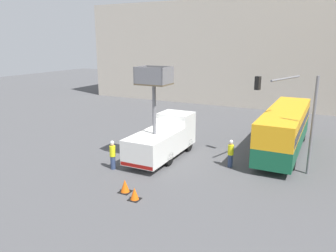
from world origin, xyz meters
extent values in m
plane|color=#4C4C4F|center=(0.00, 0.00, 0.00)|extent=(120.00, 120.00, 0.00)
cube|color=#BCB2A3|center=(0.00, 24.92, 6.59)|extent=(44.00, 10.00, 13.19)
cube|color=silver|center=(0.06, 1.50, 1.64)|extent=(2.39, 2.01, 2.43)
cube|color=silver|center=(0.06, -1.86, 1.24)|extent=(2.39, 4.70, 1.63)
cube|color=red|center=(0.06, -4.16, 0.57)|extent=(2.35, 0.10, 0.24)
cylinder|color=black|center=(-0.99, 1.50, 0.47)|extent=(0.30, 0.94, 0.94)
cylinder|color=black|center=(1.11, 1.50, 0.47)|extent=(0.30, 0.94, 0.94)
cylinder|color=black|center=(-0.99, -1.86, 0.47)|extent=(0.30, 0.94, 0.94)
cylinder|color=black|center=(1.11, -1.86, 0.47)|extent=(0.30, 0.94, 0.94)
cylinder|color=slate|center=(0.06, -1.86, 3.70)|extent=(0.24, 0.24, 3.29)
cube|color=brown|center=(0.06, -1.86, 5.40)|extent=(2.07, 1.60, 0.10)
cube|color=slate|center=(-0.94, -1.86, 5.97)|extent=(0.08, 1.60, 1.05)
cube|color=slate|center=(1.06, -1.86, 5.97)|extent=(0.08, 1.60, 1.05)
cube|color=slate|center=(0.06, -1.10, 5.97)|extent=(2.07, 0.08, 1.05)
cube|color=slate|center=(0.06, -2.62, 5.97)|extent=(2.07, 0.08, 1.05)
cube|color=#145638|center=(7.52, 4.64, 1.08)|extent=(2.48, 11.41, 1.26)
cube|color=orange|center=(7.52, 4.64, 2.47)|extent=(2.48, 11.41, 1.54)
cube|color=black|center=(7.52, 4.64, 2.24)|extent=(2.50, 10.96, 0.68)
cylinder|color=black|center=(6.43, 8.18, 0.53)|extent=(0.30, 1.05, 1.05)
cylinder|color=black|center=(8.61, 8.18, 0.53)|extent=(0.30, 1.05, 1.05)
cylinder|color=black|center=(6.43, 1.10, 0.53)|extent=(0.30, 1.05, 1.05)
cylinder|color=black|center=(8.61, 1.10, 0.53)|extent=(0.30, 1.05, 1.05)
cylinder|color=slate|center=(9.53, 0.79, 3.05)|extent=(0.18, 0.18, 6.10)
cylinder|color=slate|center=(7.69, 1.36, 5.80)|extent=(1.27, 3.70, 0.13)
cube|color=black|center=(5.86, 1.94, 5.35)|extent=(0.40, 0.40, 0.90)
sphere|color=red|center=(5.86, 1.94, 5.60)|extent=(0.20, 0.20, 0.20)
cylinder|color=navy|center=(-1.81, -4.06, 0.44)|extent=(0.32, 0.32, 0.87)
cylinder|color=yellow|center=(-1.81, -4.06, 1.22)|extent=(0.38, 0.38, 0.69)
sphere|color=tan|center=(-1.81, -4.06, 1.68)|extent=(0.24, 0.24, 0.24)
sphere|color=white|center=(-1.81, -4.06, 1.79)|extent=(0.25, 0.25, 0.25)
cylinder|color=navy|center=(4.87, -0.28, 0.42)|extent=(0.32, 0.32, 0.85)
cylinder|color=yellow|center=(4.87, -0.28, 1.18)|extent=(0.38, 0.38, 0.67)
sphere|color=tan|center=(4.87, -0.28, 1.63)|extent=(0.23, 0.23, 0.23)
sphere|color=white|center=(4.87, -0.28, 1.74)|extent=(0.24, 0.24, 0.24)
cube|color=black|center=(0.80, -6.55, 0.01)|extent=(0.64, 0.64, 0.03)
cone|color=#F25B0F|center=(0.80, -6.55, 0.37)|extent=(0.51, 0.51, 0.73)
cube|color=black|center=(1.74, -7.07, 0.01)|extent=(0.59, 0.59, 0.03)
cone|color=#F25B0F|center=(1.74, -7.07, 0.34)|extent=(0.47, 0.47, 0.68)
camera|label=1|loc=(10.36, -20.23, 8.01)|focal=35.00mm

